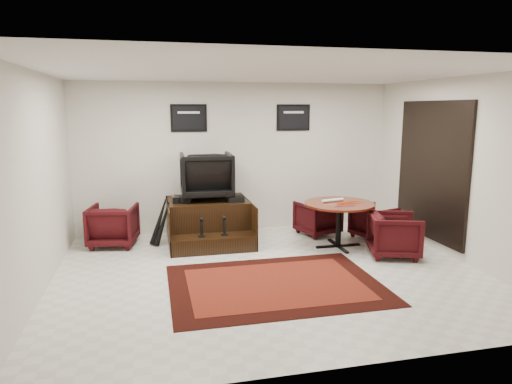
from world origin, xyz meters
TOP-DOWN VIEW (x-y plane):
  - ground at (0.00, 0.00)m, footprint 6.00×6.00m
  - room_shell at (0.41, 0.12)m, footprint 6.02×5.02m
  - area_rug at (-0.05, -0.44)m, footprint 2.80×2.10m
  - shine_podium at (-0.66, 1.82)m, footprint 1.42×1.46m
  - shine_chair at (-0.66, 1.97)m, footprint 0.92×0.86m
  - shoes_pair at (-1.14, 1.78)m, footprint 0.27×0.33m
  - polish_kit at (-0.20, 1.59)m, footprint 0.28×0.20m
  - umbrella_black at (-1.45, 1.69)m, footprint 0.29×0.11m
  - umbrella_hooked at (-1.51, 1.77)m, footprint 0.31×0.12m
  - armchair_side at (-2.28, 1.91)m, footprint 0.87×0.83m
  - meeting_table at (1.45, 0.96)m, footprint 1.17×1.17m
  - table_chair_back at (1.38, 1.79)m, footprint 0.83×0.80m
  - table_chair_window at (2.28, 1.32)m, footprint 0.78×0.80m
  - table_chair_corner at (2.11, 0.30)m, footprint 0.88×0.91m
  - paper_roll at (1.37, 1.07)m, footprint 0.42×0.14m
  - table_clutter at (1.55, 0.86)m, footprint 0.57×0.38m

SIDE VIEW (x-z plane):
  - ground at x=0.00m, z-range 0.00..0.00m
  - area_rug at x=-0.05m, z-range 0.00..0.01m
  - table_chair_window at x=2.28m, z-range 0.00..0.67m
  - shine_podium at x=-0.66m, z-range -0.03..0.70m
  - table_chair_back at x=1.38m, z-range 0.00..0.70m
  - table_chair_corner at x=2.11m, z-range 0.00..0.76m
  - armchair_side at x=-2.28m, z-range 0.00..0.78m
  - umbrella_black at x=-1.45m, z-range 0.00..0.79m
  - umbrella_hooked at x=-1.51m, z-range 0.00..0.84m
  - meeting_table at x=1.45m, z-range 0.29..1.06m
  - table_clutter at x=1.55m, z-range 0.76..0.78m
  - polish_kit at x=-0.20m, z-range 0.73..0.83m
  - shoes_pair at x=-1.14m, z-range 0.73..0.84m
  - paper_roll at x=1.37m, z-range 0.77..0.82m
  - shine_chair at x=-0.66m, z-range 0.73..1.65m
  - room_shell at x=0.41m, z-range 0.38..3.19m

